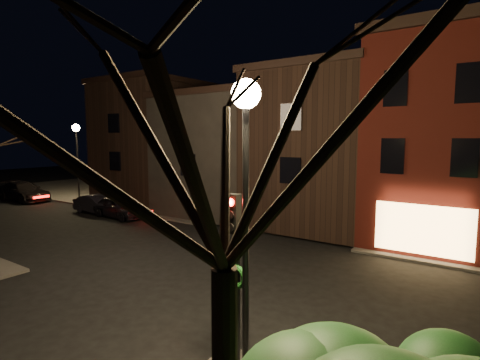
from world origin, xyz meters
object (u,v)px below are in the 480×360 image
at_px(street_lamp_far, 77,141).
at_px(parked_car_c, 24,191).
at_px(traffic_signal, 236,252).
at_px(parked_car_b, 98,204).
at_px(parked_car_a, 119,207).
at_px(bare_tree_right, 223,80).
at_px(street_lamp_near, 246,150).

xyz_separation_m(street_lamp_far, parked_car_c, (-4.21, -2.55, -4.36)).
relative_size(street_lamp_far, traffic_signal, 1.60).
distance_m(parked_car_b, parked_car_c, 10.17).
distance_m(street_lamp_far, parked_car_b, 7.84).
bearing_deg(parked_car_a, bare_tree_right, -121.02).
distance_m(street_lamp_far, parked_car_a, 9.75).
relative_size(parked_car_a, parked_car_b, 1.07).
bearing_deg(traffic_signal, parked_car_c, 162.36).
height_order(traffic_signal, bare_tree_right, bare_tree_right).
bearing_deg(street_lamp_far, bare_tree_right, -29.02).
xyz_separation_m(street_lamp_near, parked_car_c, (-29.41, 9.65, -4.36)).
height_order(street_lamp_near, parked_car_c, street_lamp_near).
relative_size(street_lamp_near, parked_car_b, 1.60).
bearing_deg(bare_tree_right, traffic_signal, 122.41).
distance_m(bare_tree_right, parked_car_b, 24.58).
bearing_deg(street_lamp_near, parked_car_c, 161.83).
bearing_deg(parked_car_a, parked_car_c, 93.95).
height_order(street_lamp_far, parked_car_a, street_lamp_far).
bearing_deg(traffic_signal, street_lamp_far, 154.55).
relative_size(street_lamp_far, parked_car_b, 1.60).
height_order(street_lamp_near, parked_car_a, street_lamp_near).
relative_size(street_lamp_near, bare_tree_right, 0.76).
bearing_deg(parked_car_b, street_lamp_far, 68.42).
bearing_deg(street_lamp_near, street_lamp_far, 154.17).
bearing_deg(bare_tree_right, street_lamp_near, 117.47).
bearing_deg(traffic_signal, parked_car_a, 150.12).
xyz_separation_m(traffic_signal, bare_tree_right, (1.90, -2.99, 3.34)).
height_order(bare_tree_right, parked_car_a, bare_tree_right).
bearing_deg(parked_car_b, traffic_signal, -116.56).
xyz_separation_m(street_lamp_far, traffic_signal, (24.60, -11.71, -2.37)).
xyz_separation_m(street_lamp_near, parked_car_a, (-16.84, 9.82, -4.44)).
distance_m(street_lamp_near, parked_car_b, 22.07).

